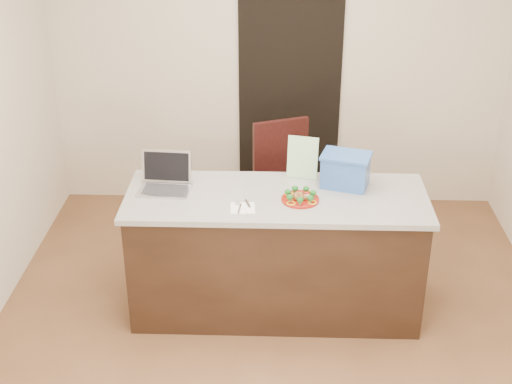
{
  "coord_description": "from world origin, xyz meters",
  "views": [
    {
      "loc": [
        0.01,
        -4.05,
        3.13
      ],
      "look_at": [
        -0.14,
        0.2,
        0.97
      ],
      "focal_mm": 50.0,
      "sensor_mm": 36.0,
      "label": 1
    }
  ],
  "objects_px": {
    "laptop": "(166,179)",
    "plate": "(300,199)",
    "island": "(276,253)",
    "chair": "(280,178)",
    "napkin": "(243,208)",
    "yogurt_bottle": "(307,198)",
    "blue_box": "(345,170)"
  },
  "relations": [
    {
      "from": "yogurt_bottle",
      "to": "chair",
      "type": "bearing_deg",
      "value": 99.72
    },
    {
      "from": "chair",
      "to": "plate",
      "type": "bearing_deg",
      "value": -103.66
    },
    {
      "from": "island",
      "to": "chair",
      "type": "relative_size",
      "value": 1.95
    },
    {
      "from": "plate",
      "to": "laptop",
      "type": "relative_size",
      "value": 0.7
    },
    {
      "from": "napkin",
      "to": "chair",
      "type": "xyz_separation_m",
      "value": [
        0.25,
        1.13,
        -0.32
      ]
    },
    {
      "from": "island",
      "to": "chair",
      "type": "bearing_deg",
      "value": 88.42
    },
    {
      "from": "yogurt_bottle",
      "to": "chair",
      "type": "height_order",
      "value": "chair"
    },
    {
      "from": "island",
      "to": "napkin",
      "type": "distance_m",
      "value": 0.54
    },
    {
      "from": "yogurt_bottle",
      "to": "blue_box",
      "type": "distance_m",
      "value": 0.38
    },
    {
      "from": "island",
      "to": "plate",
      "type": "relative_size",
      "value": 8.1
    },
    {
      "from": "plate",
      "to": "chair",
      "type": "xyz_separation_m",
      "value": [
        -0.13,
        1.0,
        -0.33
      ]
    },
    {
      "from": "yogurt_bottle",
      "to": "blue_box",
      "type": "height_order",
      "value": "blue_box"
    },
    {
      "from": "yogurt_bottle",
      "to": "laptop",
      "type": "distance_m",
      "value": 0.99
    },
    {
      "from": "laptop",
      "to": "chair",
      "type": "xyz_separation_m",
      "value": [
        0.79,
        0.84,
        -0.38
      ]
    },
    {
      "from": "island",
      "to": "napkin",
      "type": "height_order",
      "value": "napkin"
    },
    {
      "from": "island",
      "to": "yogurt_bottle",
      "type": "bearing_deg",
      "value": -20.99
    },
    {
      "from": "napkin",
      "to": "island",
      "type": "bearing_deg",
      "value": 40.87
    },
    {
      "from": "plate",
      "to": "yogurt_bottle",
      "type": "bearing_deg",
      "value": -18.07
    },
    {
      "from": "island",
      "to": "blue_box",
      "type": "height_order",
      "value": "blue_box"
    },
    {
      "from": "plate",
      "to": "blue_box",
      "type": "relative_size",
      "value": 0.66
    },
    {
      "from": "plate",
      "to": "blue_box",
      "type": "bearing_deg",
      "value": 36.83
    },
    {
      "from": "laptop",
      "to": "chair",
      "type": "relative_size",
      "value": 0.34
    },
    {
      "from": "yogurt_bottle",
      "to": "napkin",
      "type": "bearing_deg",
      "value": -164.89
    },
    {
      "from": "yogurt_bottle",
      "to": "laptop",
      "type": "height_order",
      "value": "laptop"
    },
    {
      "from": "napkin",
      "to": "laptop",
      "type": "distance_m",
      "value": 0.63
    },
    {
      "from": "island",
      "to": "blue_box",
      "type": "relative_size",
      "value": 5.38
    },
    {
      "from": "laptop",
      "to": "plate",
      "type": "bearing_deg",
      "value": -6.05
    },
    {
      "from": "island",
      "to": "laptop",
      "type": "height_order",
      "value": "laptop"
    },
    {
      "from": "plate",
      "to": "chair",
      "type": "bearing_deg",
      "value": 97.54
    },
    {
      "from": "plate",
      "to": "napkin",
      "type": "distance_m",
      "value": 0.4
    },
    {
      "from": "island",
      "to": "chair",
      "type": "xyz_separation_m",
      "value": [
        0.03,
        0.94,
        0.14
      ]
    },
    {
      "from": "island",
      "to": "laptop",
      "type": "relative_size",
      "value": 5.67
    }
  ]
}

